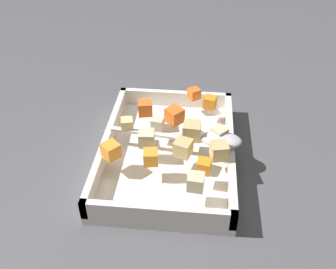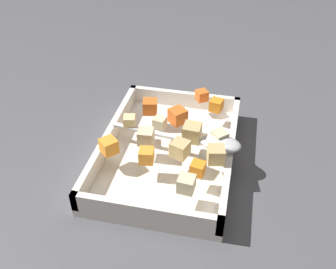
# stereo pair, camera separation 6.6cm
# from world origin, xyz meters

# --- Properties ---
(ground_plane) EXTENTS (4.00, 4.00, 0.00)m
(ground_plane) POSITION_xyz_m (0.00, 0.00, 0.00)
(ground_plane) COLOR #4C4C51
(baking_dish) EXTENTS (0.35, 0.25, 0.05)m
(baking_dish) POSITION_xyz_m (0.01, -0.01, 0.01)
(baking_dish) COLOR white
(baking_dish) RESTS_ON ground_plane
(carrot_chunk_corner_se) EXTENTS (0.04, 0.04, 0.03)m
(carrot_chunk_corner_se) POSITION_xyz_m (-0.05, 0.00, 0.07)
(carrot_chunk_corner_se) COLOR orange
(carrot_chunk_corner_se) RESTS_ON baking_dish
(carrot_chunk_corner_sw) EXTENTS (0.03, 0.03, 0.02)m
(carrot_chunk_corner_sw) POSITION_xyz_m (0.09, 0.06, 0.06)
(carrot_chunk_corner_sw) COLOR orange
(carrot_chunk_corner_sw) RESTS_ON baking_dish
(carrot_chunk_near_left) EXTENTS (0.04, 0.04, 0.03)m
(carrot_chunk_near_left) POSITION_xyz_m (0.07, -0.10, 0.07)
(carrot_chunk_near_left) COLOR orange
(carrot_chunk_near_left) RESTS_ON baking_dish
(carrot_chunk_rim_edge) EXTENTS (0.03, 0.03, 0.03)m
(carrot_chunk_rim_edge) POSITION_xyz_m (-0.07, -0.06, 0.07)
(carrot_chunk_rim_edge) COLOR orange
(carrot_chunk_rim_edge) RESTS_ON baking_dish
(carrot_chunk_corner_ne) EXTENTS (0.03, 0.03, 0.03)m
(carrot_chunk_corner_ne) POSITION_xyz_m (0.08, -0.03, 0.06)
(carrot_chunk_corner_ne) COLOR orange
(carrot_chunk_corner_ne) RESTS_ON baking_dish
(carrot_chunk_heap_top) EXTENTS (0.03, 0.03, 0.02)m
(carrot_chunk_heap_top) POSITION_xyz_m (-0.11, 0.07, 0.06)
(carrot_chunk_heap_top) COLOR orange
(carrot_chunk_heap_top) RESTS_ON baking_dish
(carrot_chunk_far_left) EXTENTS (0.03, 0.03, 0.02)m
(carrot_chunk_far_left) POSITION_xyz_m (-0.14, 0.04, 0.06)
(carrot_chunk_far_left) COLOR orange
(carrot_chunk_far_left) RESTS_ON baking_dish
(potato_chunk_near_right) EXTENTS (0.03, 0.03, 0.03)m
(potato_chunk_near_right) POSITION_xyz_m (0.03, -0.05, 0.07)
(potato_chunk_near_right) COLOR beige
(potato_chunk_near_right) RESTS_ON baking_dish
(potato_chunk_mid_right) EXTENTS (0.04, 0.04, 0.03)m
(potato_chunk_mid_right) POSITION_xyz_m (0.00, 0.09, 0.06)
(potato_chunk_mid_right) COLOR beige
(potato_chunk_mid_right) RESTS_ON baking_dish
(potato_chunk_near_spoon) EXTENTS (0.04, 0.04, 0.03)m
(potato_chunk_near_spoon) POSITION_xyz_m (0.05, 0.02, 0.07)
(potato_chunk_near_spoon) COLOR tan
(potato_chunk_near_spoon) RESTS_ON baking_dish
(potato_chunk_under_handle) EXTENTS (0.03, 0.03, 0.03)m
(potato_chunk_under_handle) POSITION_xyz_m (0.13, 0.05, 0.06)
(potato_chunk_under_handle) COLOR beige
(potato_chunk_under_handle) RESTS_ON baking_dish
(potato_chunk_back_center) EXTENTS (0.03, 0.03, 0.02)m
(potato_chunk_back_center) POSITION_xyz_m (-0.02, -0.09, 0.06)
(potato_chunk_back_center) COLOR #E0CC89
(potato_chunk_back_center) RESTS_ON baking_dish
(potato_chunk_far_right) EXTENTS (0.03, 0.03, 0.03)m
(potato_chunk_far_right) POSITION_xyz_m (0.05, 0.09, 0.07)
(potato_chunk_far_right) COLOR tan
(potato_chunk_far_right) RESTS_ON baking_dish
(potato_chunk_center) EXTENTS (0.03, 0.03, 0.03)m
(potato_chunk_center) POSITION_xyz_m (0.00, 0.04, 0.07)
(potato_chunk_center) COLOR tan
(potato_chunk_center) RESTS_ON baking_dish
(potato_chunk_front_center) EXTENTS (0.03, 0.03, 0.02)m
(potato_chunk_front_center) POSITION_xyz_m (-0.02, -0.03, 0.06)
(potato_chunk_front_center) COLOR beige
(potato_chunk_front_center) RESTS_ON baking_dish
(serving_spoon) EXTENTS (0.06, 0.26, 0.02)m
(serving_spoon) POSITION_xyz_m (0.01, 0.08, 0.06)
(serving_spoon) COLOR silver
(serving_spoon) RESTS_ON baking_dish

